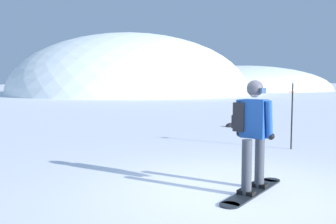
# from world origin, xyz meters

# --- Properties ---
(ground_plane) EXTENTS (300.00, 300.00, 0.00)m
(ground_plane) POSITION_xyz_m (0.00, 0.00, 0.00)
(ground_plane) COLOR white
(ridge_peak_main) EXTENTS (28.96, 26.07, 14.59)m
(ridge_peak_main) POSITION_xyz_m (10.14, 39.04, 0.00)
(ridge_peak_main) COLOR white
(ridge_peak_main) RESTS_ON ground
(ridge_peak_far) EXTENTS (30.69, 27.62, 8.33)m
(ridge_peak_far) POSITION_xyz_m (33.34, 49.89, 0.00)
(ridge_peak_far) COLOR white
(ridge_peak_far) RESTS_ON ground
(snowboarder_main) EXTENTS (1.61, 1.09, 1.71)m
(snowboarder_main) POSITION_xyz_m (0.28, -0.05, 0.92)
(snowboarder_main) COLOR black
(snowboarder_main) RESTS_ON ground
(piste_marker_near) EXTENTS (0.20, 0.20, 1.68)m
(piste_marker_near) POSITION_xyz_m (3.27, 2.55, 0.97)
(piste_marker_near) COLOR black
(piste_marker_near) RESTS_ON ground
(rock_dark) EXTENTS (0.42, 0.36, 0.29)m
(rock_dark) POSITION_xyz_m (4.25, 6.90, 0.00)
(rock_dark) COLOR #282628
(rock_dark) RESTS_ON ground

